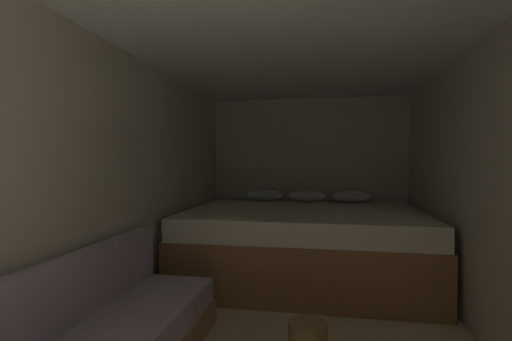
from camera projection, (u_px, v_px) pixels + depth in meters
name	position (u px, v px, depth m)	size (l,w,h in m)	color
wall_back	(308.00, 177.00, 5.00)	(2.67, 0.05, 2.11)	beige
wall_left	(103.00, 191.00, 2.59)	(0.05, 5.34, 2.11)	beige
ceiling_slab	(290.00, 23.00, 2.33)	(2.67, 5.34, 0.05)	white
bed	(304.00, 243.00, 4.01)	(2.45, 1.92, 0.89)	olive
wicker_basket	(308.00, 340.00, 2.37)	(0.26, 0.26, 0.23)	olive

